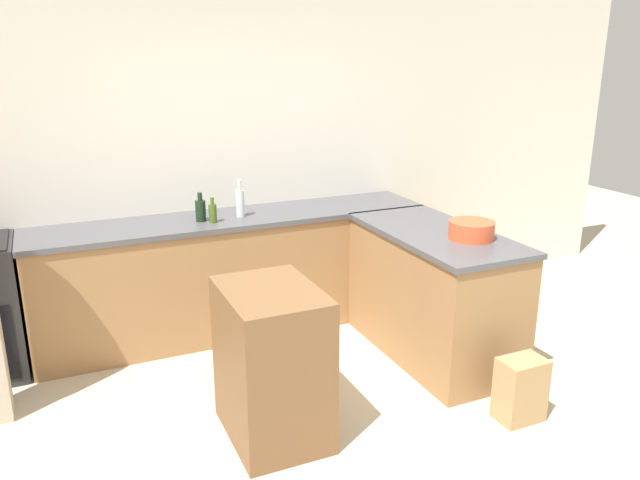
{
  "coord_description": "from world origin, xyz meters",
  "views": [
    {
      "loc": [
        -1.28,
        -2.45,
        2.16
      ],
      "look_at": [
        0.29,
        1.05,
        0.98
      ],
      "focal_mm": 35.0,
      "sensor_mm": 36.0,
      "label": 1
    }
  ],
  "objects_px": {
    "paper_bag": "(520,389)",
    "mixing_bowl": "(471,230)",
    "wine_bottle_dark": "(201,210)",
    "vinegar_bottle_clear": "(240,202)",
    "island_table": "(272,364)",
    "olive_oil_bottle": "(213,213)"
  },
  "relations": [
    {
      "from": "paper_bag",
      "to": "mixing_bowl",
      "type": "bearing_deg",
      "value": 81.13
    },
    {
      "from": "wine_bottle_dark",
      "to": "paper_bag",
      "type": "relative_size",
      "value": 0.55
    },
    {
      "from": "mixing_bowl",
      "to": "vinegar_bottle_clear",
      "type": "relative_size",
      "value": 1.07
    },
    {
      "from": "vinegar_bottle_clear",
      "to": "wine_bottle_dark",
      "type": "distance_m",
      "value": 0.31
    },
    {
      "from": "mixing_bowl",
      "to": "island_table",
      "type": "bearing_deg",
      "value": -170.96
    },
    {
      "from": "olive_oil_bottle",
      "to": "paper_bag",
      "type": "distance_m",
      "value": 2.43
    },
    {
      "from": "island_table",
      "to": "paper_bag",
      "type": "bearing_deg",
      "value": -18.46
    },
    {
      "from": "island_table",
      "to": "mixing_bowl",
      "type": "xyz_separation_m",
      "value": [
        1.52,
        0.24,
        0.55
      ]
    },
    {
      "from": "island_table",
      "to": "vinegar_bottle_clear",
      "type": "relative_size",
      "value": 3.15
    },
    {
      "from": "mixing_bowl",
      "to": "olive_oil_bottle",
      "type": "xyz_separation_m",
      "value": [
        -1.48,
        1.12,
        0.01
      ]
    },
    {
      "from": "olive_oil_bottle",
      "to": "paper_bag",
      "type": "bearing_deg",
      "value": -53.18
    },
    {
      "from": "paper_bag",
      "to": "olive_oil_bottle",
      "type": "bearing_deg",
      "value": 126.82
    },
    {
      "from": "vinegar_bottle_clear",
      "to": "wine_bottle_dark",
      "type": "xyz_separation_m",
      "value": [
        -0.31,
        -0.0,
        -0.03
      ]
    },
    {
      "from": "mixing_bowl",
      "to": "olive_oil_bottle",
      "type": "height_order",
      "value": "olive_oil_bottle"
    },
    {
      "from": "mixing_bowl",
      "to": "wine_bottle_dark",
      "type": "bearing_deg",
      "value": 142.44
    },
    {
      "from": "mixing_bowl",
      "to": "olive_oil_bottle",
      "type": "distance_m",
      "value": 1.86
    },
    {
      "from": "olive_oil_bottle",
      "to": "paper_bag",
      "type": "relative_size",
      "value": 0.48
    },
    {
      "from": "island_table",
      "to": "mixing_bowl",
      "type": "relative_size",
      "value": 2.96
    },
    {
      "from": "vinegar_bottle_clear",
      "to": "wine_bottle_dark",
      "type": "relative_size",
      "value": 1.32
    },
    {
      "from": "olive_oil_bottle",
      "to": "paper_bag",
      "type": "height_order",
      "value": "olive_oil_bottle"
    },
    {
      "from": "mixing_bowl",
      "to": "vinegar_bottle_clear",
      "type": "height_order",
      "value": "vinegar_bottle_clear"
    },
    {
      "from": "olive_oil_bottle",
      "to": "wine_bottle_dark",
      "type": "bearing_deg",
      "value": 132.58
    }
  ]
}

